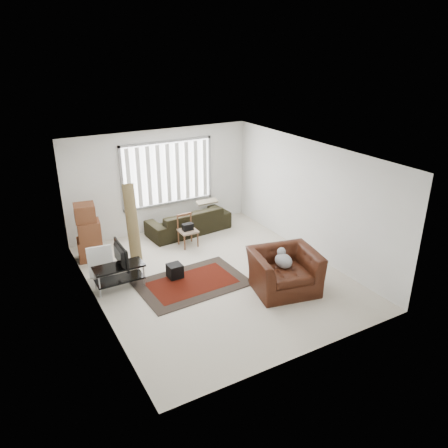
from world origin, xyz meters
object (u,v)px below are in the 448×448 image
(moving_boxes, at_px, (89,234))
(side_chair, at_px, (187,229))
(tv_stand, at_px, (119,272))
(sofa, at_px, (189,217))
(armchair, at_px, (284,268))

(moving_boxes, xyz_separation_m, side_chair, (2.29, -0.46, -0.19))
(tv_stand, height_order, side_chair, side_chair)
(tv_stand, bearing_deg, sofa, 37.86)
(tv_stand, relative_size, armchair, 0.67)
(tv_stand, xyz_separation_m, sofa, (2.47, 1.92, 0.06))
(moving_boxes, bearing_deg, side_chair, -11.26)
(armchair, bearing_deg, moving_boxes, 145.14)
(sofa, relative_size, side_chair, 2.77)
(tv_stand, bearing_deg, moving_boxes, 96.97)
(sofa, bearing_deg, armchair, 91.99)
(side_chair, bearing_deg, sofa, 62.56)
(sofa, height_order, side_chair, sofa)
(moving_boxes, xyz_separation_m, armchair, (3.10, -3.34, -0.15))
(armchair, bearing_deg, tv_stand, 161.70)
(tv_stand, bearing_deg, side_chair, 29.25)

